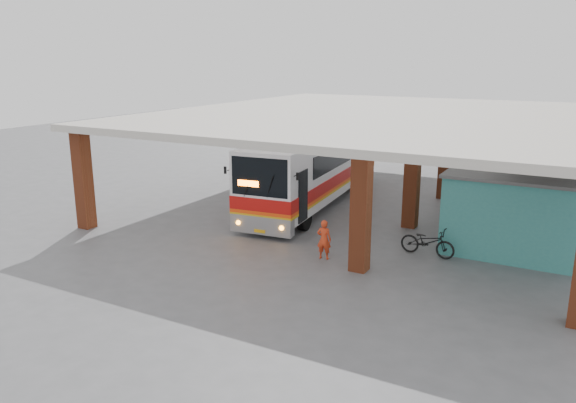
% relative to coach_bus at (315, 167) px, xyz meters
% --- Properties ---
extents(ground, '(90.00, 90.00, 0.00)m').
position_rel_coach_bus_xyz_m(ground, '(2.54, -4.71, -1.92)').
color(ground, '#515154').
rests_on(ground, ground).
extents(brick_columns, '(20.10, 21.60, 4.35)m').
position_rel_coach_bus_xyz_m(brick_columns, '(3.97, 0.29, 0.26)').
color(brick_columns, '#994121').
rests_on(brick_columns, ground).
extents(canopy_roof, '(21.00, 23.00, 0.30)m').
position_rel_coach_bus_xyz_m(canopy_roof, '(3.04, 1.79, 2.58)').
color(canopy_roof, beige).
rests_on(canopy_roof, brick_columns).
extents(shop_building, '(5.20, 8.20, 3.11)m').
position_rel_coach_bus_xyz_m(shop_building, '(10.03, -0.71, -0.35)').
color(shop_building, teal).
rests_on(shop_building, ground).
extents(coach_bus, '(4.10, 13.44, 3.86)m').
position_rel_coach_bus_xyz_m(coach_bus, '(0.00, 0.00, 0.00)').
color(coach_bus, white).
rests_on(coach_bus, ground).
extents(motorcycle, '(2.17, 0.92, 1.11)m').
position_rel_coach_bus_xyz_m(motorcycle, '(7.24, -5.06, -1.36)').
color(motorcycle, black).
rests_on(motorcycle, ground).
extents(pedestrian, '(0.59, 0.42, 1.51)m').
position_rel_coach_bus_xyz_m(pedestrian, '(3.94, -7.26, -1.16)').
color(pedestrian, red).
rests_on(pedestrian, ground).
extents(red_chair, '(0.57, 0.57, 0.86)m').
position_rel_coach_bus_xyz_m(red_chair, '(7.28, 1.33, -1.52)').
color(red_chair, red).
rests_on(red_chair, ground).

